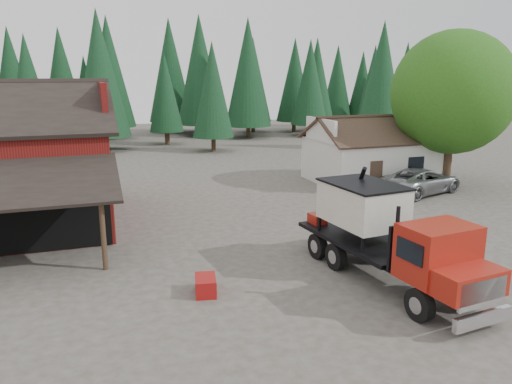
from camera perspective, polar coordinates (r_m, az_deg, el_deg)
name	(u,v)px	position (r m, az deg, el deg)	size (l,w,h in m)	color
ground	(260,271)	(19.49, 0.40, -8.97)	(120.00, 120.00, 0.00)	#494239
farmhouse	(371,157)	(35.99, 13.03, 3.87)	(8.60, 6.42, 4.65)	silver
deciduous_tree	(453,97)	(35.52, 21.62, 10.05)	(8.00, 8.00, 10.20)	#382619
conifer_backdrop	(137,139)	(59.74, -13.40, 5.92)	(76.00, 16.00, 16.00)	#10321B
near_pine_b	(212,90)	(48.52, -4.99, 11.56)	(3.96, 3.96, 10.40)	#382619
near_pine_c	(382,79)	(51.33, 14.18, 12.43)	(4.84, 4.84, 12.40)	#382619
near_pine_d	(100,74)	(51.00, -17.43, 12.79)	(5.28, 5.28, 13.40)	#382619
feed_truck	(387,233)	(18.57, 14.75, -4.57)	(3.19, 8.85, 3.91)	black
silver_car	(421,181)	(33.24, 18.37, 1.24)	(2.68, 5.81, 1.61)	#989B9F
equip_box	(206,285)	(17.58, -5.78, -10.56)	(0.70, 1.10, 0.60)	maroon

